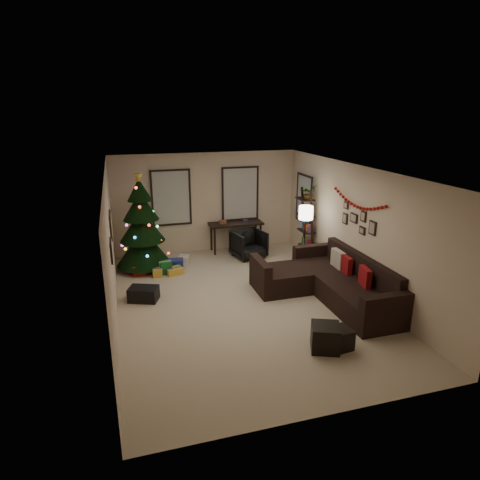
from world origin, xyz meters
The scene contains 29 objects.
floor centered at (0.00, 0.00, 0.00)m, with size 7.00×7.00×0.00m, color #C6B295.
ceiling centered at (0.00, 0.00, 2.70)m, with size 7.00×7.00×0.00m, color white.
wall_back centered at (0.00, 3.50, 1.35)m, with size 5.00×5.00×0.00m, color beige.
wall_front centered at (0.00, -3.50, 1.35)m, with size 5.00×5.00×0.00m, color beige.
wall_left centered at (-2.50, 0.00, 1.35)m, with size 7.00×7.00×0.00m, color beige.
wall_right centered at (2.50, 0.00, 1.35)m, with size 7.00×7.00×0.00m, color beige.
window_back_left centered at (-0.95, 3.47, 1.55)m, with size 1.05×0.06×1.50m.
window_back_right centered at (0.95, 3.47, 1.55)m, with size 1.05×0.06×1.50m.
window_right_wall centered at (2.47, 2.55, 1.50)m, with size 0.06×0.90×1.30m.
christmas_tree centered at (-1.80, 2.52, 1.01)m, with size 1.32×1.32×2.45m.
presents centered at (-1.41, 2.23, 0.12)m, with size 1.50×1.01×0.30m.
sofa centered at (1.80, -0.25, 0.31)m, with size 2.13×3.08×0.93m.
pillow_red_a centered at (2.21, -0.90, 0.64)m, with size 0.11×0.41×0.41m, color maroon.
pillow_red_b centered at (2.21, -0.17, 0.64)m, with size 0.11×0.40×0.40m, color maroon.
pillow_cream centered at (2.21, 0.16, 0.63)m, with size 0.13×0.44×0.44m, color #BCAD98.
ottoman_near centered at (0.77, -2.07, 0.22)m, with size 0.46×0.46×0.43m, color black.
ottoman_far centered at (1.02, -2.10, 0.17)m, with size 0.37×0.37×0.35m, color black.
desk centered at (0.76, 3.22, 0.71)m, with size 1.48×0.53×0.80m.
desk_chair centered at (0.92, 2.57, 0.37)m, with size 0.71×0.67×0.73m, color black.
bookshelf centered at (2.30, 1.97, 0.92)m, with size 0.30×0.56×1.89m.
potted_plant centered at (2.30, 1.97, 1.84)m, with size 0.49×0.42×0.54m, color #4C4C4C.
floor_lamp centered at (1.95, 1.34, 1.34)m, with size 0.34×0.34×1.60m.
art_map centered at (-2.48, 0.77, 1.63)m, with size 0.04×0.60×0.50m.
art_abstract centered at (-2.48, -0.50, 1.53)m, with size 0.04×0.45×0.35m.
gallery centered at (2.48, -0.07, 1.57)m, with size 0.03×1.25×0.54m.
garland centered at (2.45, -0.04, 1.97)m, with size 0.08×1.90×0.30m, color #A5140C, non-canonical shape.
stocking_left centered at (-0.14, 3.57, 1.50)m, with size 0.20×0.05×0.36m.
stocking_right centered at (0.19, 3.55, 1.48)m, with size 0.20×0.05×0.36m.
storage_bin centered at (-1.96, 0.66, 0.15)m, with size 0.58×0.39×0.29m, color black.
Camera 1 is at (-2.30, -7.51, 3.81)m, focal length 31.45 mm.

